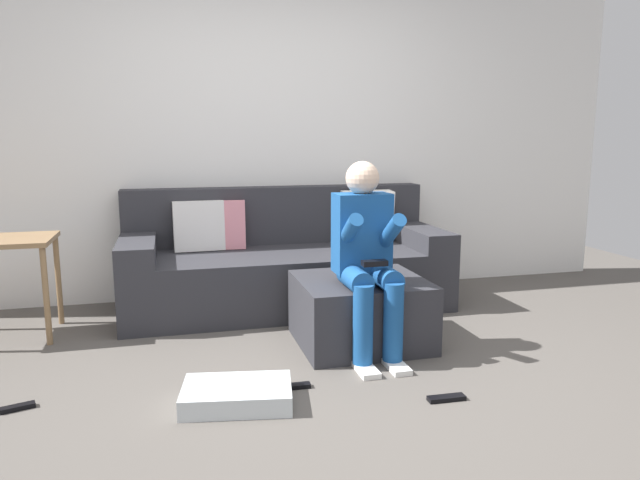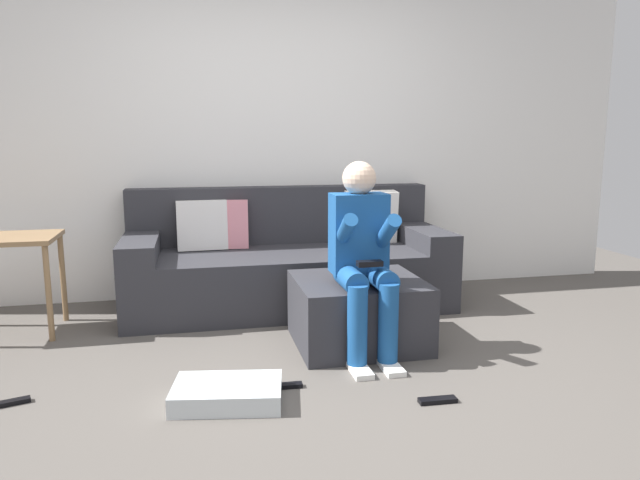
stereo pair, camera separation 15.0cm
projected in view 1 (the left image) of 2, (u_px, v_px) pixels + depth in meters
The scene contains 10 objects.
ground_plane at pixel (336, 393), 2.90m from camera, with size 7.82×7.82×0.00m, color #544F49.
wall_back at pixel (265, 137), 4.62m from camera, with size 6.01×0.10×2.50m, color white.
couch_sectional at pixel (284, 264), 4.38m from camera, with size 2.34×0.91×0.87m.
ottoman at pixel (361, 311), 3.57m from camera, with size 0.76×0.69×0.40m, color #2D2D33.
person_seated at pixel (367, 252), 3.33m from camera, with size 0.32×0.57×1.12m.
storage_bin at pixel (237, 394), 2.77m from camera, with size 0.51×0.33×0.10m, color silver.
side_table at pixel (0, 254), 3.62m from camera, with size 0.62×0.48×0.63m.
remote_near_ottoman at pixel (446, 398), 2.82m from camera, with size 0.18×0.05×0.02m, color black.
remote_by_storage_bin at pixel (294, 386), 2.95m from camera, with size 0.16×0.05×0.02m, color black.
remote_under_side_table at pixel (18, 407), 2.72m from camera, with size 0.15×0.04×0.02m, color black.
Camera 1 is at (-0.76, -2.62, 1.25)m, focal length 32.93 mm.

